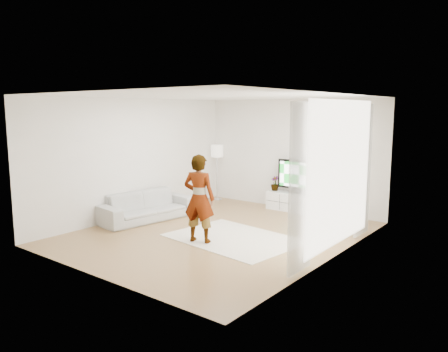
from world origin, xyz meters
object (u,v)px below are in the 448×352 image
Objects in this scene: media_console at (298,203)px; rug at (234,238)px; floor_lamp at (217,153)px; sofa at (146,206)px; player at (199,198)px; television at (300,176)px.

media_console reaches higher than rug.
floor_lamp is at bearing -178.55° from media_console.
floor_lamp reaches higher than sofa.
floor_lamp reaches higher than media_console.
rug is at bearing -46.28° from floor_lamp.
player is 0.76× the size of sofa.
rug is at bearing -81.24° from sofa.
player is 4.12m from floor_lamp.
media_console is 1.05× the size of floor_lamp.
media_console is 0.66× the size of rug.
media_console is 2.88m from rug.
media_console is at bearing -90.00° from television.
sofa is 3.02m from floor_lamp.
television is at bearing 90.00° from media_console.
rug is (0.11, -2.87, -0.22)m from media_console.
sofa is 1.43× the size of floor_lamp.
television is at bearing -112.09° from player.
rug is 1.11m from player.
player reaches higher than television.
sofa is at bearing -86.32° from floor_lamp.
television is 3.50m from player.
television is 0.77× the size of floor_lamp.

